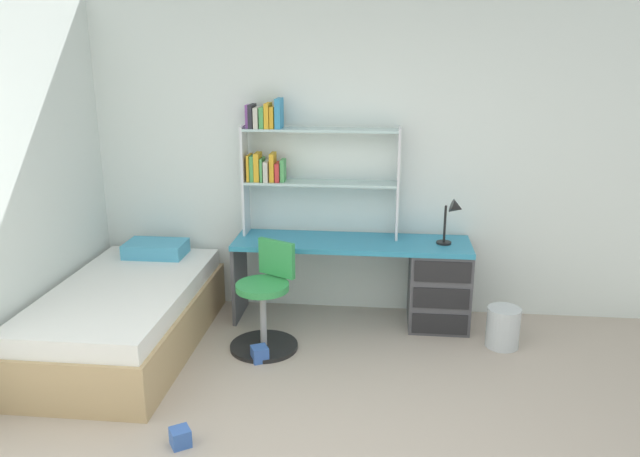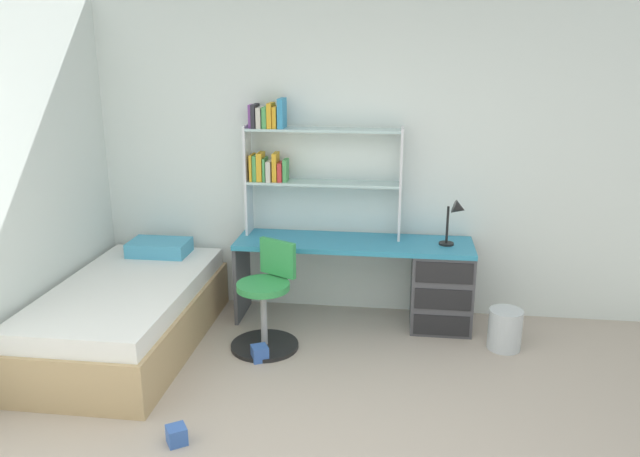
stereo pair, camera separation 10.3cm
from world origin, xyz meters
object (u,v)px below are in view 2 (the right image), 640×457
(bed_platform, at_px, (128,314))
(toy_block_blue_5, at_px, (260,353))
(desk, at_px, (415,279))
(bookshelf_hutch, at_px, (297,155))
(toy_block_blue_1, at_px, (177,435))
(swivel_chair, at_px, (266,307))
(desk_lamp, at_px, (456,215))
(waste_bin, at_px, (505,329))

(bed_platform, height_order, toy_block_blue_5, bed_platform)
(desk, xyz_separation_m, bookshelf_hutch, (-0.99, 0.14, 0.97))
(bookshelf_hutch, height_order, toy_block_blue_1, bookshelf_hutch)
(bookshelf_hutch, bearing_deg, swivel_chair, -100.81)
(desk_lamp, distance_m, waste_bin, 0.95)
(swivel_chair, xyz_separation_m, waste_bin, (1.81, 0.20, -0.17))
(swivel_chair, bearing_deg, desk, 26.29)
(desk_lamp, height_order, waste_bin, desk_lamp)
(bookshelf_hutch, relative_size, bed_platform, 0.67)
(toy_block_blue_1, bearing_deg, desk, 52.95)
(desk, height_order, toy_block_blue_1, desk)
(waste_bin, bearing_deg, desk, 152.30)
(bookshelf_hutch, distance_m, bed_platform, 1.83)
(desk, distance_m, waste_bin, 0.81)
(waste_bin, bearing_deg, bed_platform, -173.55)
(swivel_chair, relative_size, toy_block_blue_5, 7.20)
(bookshelf_hutch, xyz_separation_m, desk_lamp, (1.29, -0.17, -0.42))
(bed_platform, relative_size, toy_block_blue_1, 17.70)
(desk_lamp, relative_size, bed_platform, 0.20)
(desk_lamp, bearing_deg, toy_block_blue_1, -132.91)
(waste_bin, height_order, toy_block_blue_1, waste_bin)
(desk_lamp, relative_size, toy_block_blue_5, 3.37)
(bookshelf_hutch, xyz_separation_m, bed_platform, (-1.19, -0.83, -1.11))
(desk, xyz_separation_m, bed_platform, (-2.18, -0.68, -0.14))
(desk, relative_size, bookshelf_hutch, 1.50)
(bookshelf_hutch, bearing_deg, bed_platform, -145.20)
(bookshelf_hutch, distance_m, swivel_chair, 1.26)
(bookshelf_hutch, height_order, waste_bin, bookshelf_hutch)
(desk_lamp, distance_m, swivel_chair, 1.64)
(bookshelf_hutch, bearing_deg, toy_block_blue_1, -101.26)
(desk, distance_m, bookshelf_hutch, 1.40)
(waste_bin, height_order, toy_block_blue_5, waste_bin)
(desk_lamp, relative_size, swivel_chair, 0.47)
(desk, bearing_deg, bed_platform, -162.66)
(toy_block_blue_1, bearing_deg, swivel_chair, 78.50)
(waste_bin, bearing_deg, bookshelf_hutch, 163.33)
(desk, xyz_separation_m, desk_lamp, (0.29, -0.03, 0.56))
(bookshelf_hutch, relative_size, toy_block_blue_5, 11.32)
(waste_bin, xyz_separation_m, toy_block_blue_1, (-2.07, -1.48, -0.10))
(desk, bearing_deg, desk_lamp, -5.91)
(desk, xyz_separation_m, waste_bin, (0.68, -0.36, -0.24))
(swivel_chair, height_order, toy_block_blue_1, swivel_chair)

